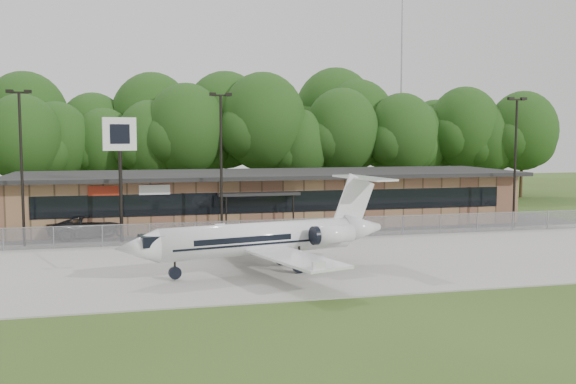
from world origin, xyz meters
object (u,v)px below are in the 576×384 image
object	(u,v)px
suv	(92,225)
pole_sign	(120,147)
terminal	(270,197)
business_jet	(267,239)

from	to	relation	value
suv	pole_sign	xyz separation A→B (m)	(2.15, -2.91, 5.66)
suv	pole_sign	size ratio (longest dim) A/B	0.72
suv	terminal	bearing A→B (deg)	-94.58
terminal	pole_sign	bearing A→B (deg)	-148.82
business_jet	suv	bearing A→B (deg)	112.43
terminal	pole_sign	size ratio (longest dim) A/B	4.82
pole_sign	terminal	bearing A→B (deg)	18.95
terminal	suv	bearing A→B (deg)	-163.11
pole_sign	suv	bearing A→B (deg)	114.25
terminal	suv	world-z (taller)	terminal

